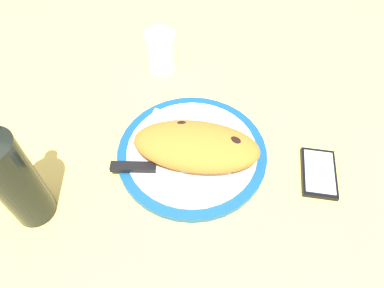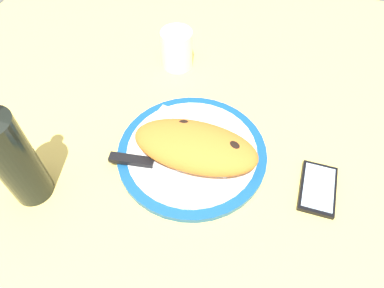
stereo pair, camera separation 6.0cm
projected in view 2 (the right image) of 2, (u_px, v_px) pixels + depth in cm
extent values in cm
cube|color=#EACC60|center=(192.00, 158.00, 73.85)|extent=(150.00, 150.00, 3.00)
cylinder|color=navy|center=(192.00, 153.00, 72.13)|extent=(30.97, 30.97, 1.31)
cylinder|color=white|center=(192.00, 150.00, 71.49)|extent=(26.90, 26.90, 0.30)
ellipsoid|color=orange|center=(195.00, 146.00, 68.16)|extent=(25.63, 13.30, 6.00)
ellipsoid|color=black|center=(184.00, 124.00, 69.01)|extent=(2.72, 2.56, 0.80)
ellipsoid|color=black|center=(208.00, 131.00, 67.54)|extent=(1.94, 1.86, 0.59)
ellipsoid|color=black|center=(207.00, 133.00, 67.21)|extent=(2.46, 2.38, 0.67)
ellipsoid|color=black|center=(232.00, 147.00, 65.42)|extent=(3.00, 2.40, 0.96)
cube|color=silver|center=(199.00, 125.00, 75.25)|extent=(11.78, 2.95, 0.40)
cube|color=silver|center=(168.00, 111.00, 77.58)|extent=(4.32, 2.87, 0.40)
cube|color=silver|center=(190.00, 169.00, 68.25)|extent=(14.71, 4.01, 0.40)
cube|color=black|center=(131.00, 160.00, 69.12)|extent=(9.20, 3.46, 1.20)
cube|color=black|center=(318.00, 190.00, 66.98)|extent=(7.08, 11.54, 1.00)
cube|color=silver|center=(319.00, 188.00, 66.51)|extent=(6.03, 10.15, 0.16)
cylinder|color=silver|center=(177.00, 49.00, 86.12)|extent=(7.69, 7.69, 9.75)
cylinder|color=silver|center=(177.00, 55.00, 87.61)|extent=(7.07, 7.07, 5.61)
cylinder|color=black|center=(14.00, 161.00, 59.47)|extent=(7.27, 7.27, 20.19)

